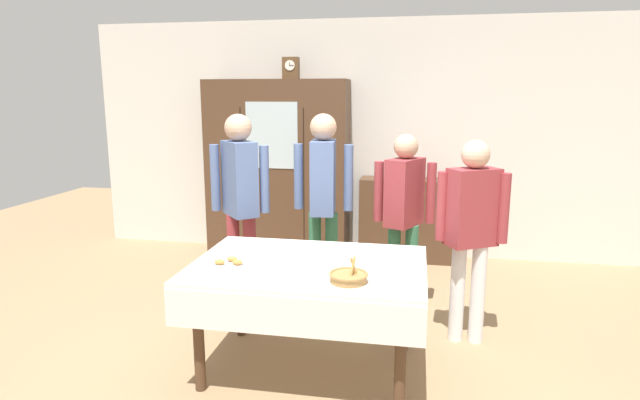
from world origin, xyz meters
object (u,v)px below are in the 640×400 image
Objects in this scene: person_by_cabinet at (240,192)px; pastry_plate at (229,264)px; mantel_clock at (291,68)px; bookshelf_low at (408,220)px; wall_cabinet at (278,169)px; dining_table at (308,279)px; spoon_mid_left at (408,261)px; spoon_near_left at (392,284)px; tea_cup_far_left at (358,250)px; tea_cup_near_left at (305,276)px; book_stack at (410,175)px; person_beside_shelf at (323,190)px; tea_cup_back_edge at (240,249)px; tea_cup_mid_left at (277,273)px; bread_basket at (349,277)px; person_behind_table_right at (404,206)px; spoon_far_left at (270,245)px; person_near_right_end at (472,223)px.

pastry_plate is at bearing -74.95° from person_by_cabinet.
mantel_clock is 2.15m from bookshelf_low.
pastry_plate is at bearing -81.68° from wall_cabinet.
dining_table is 0.68m from spoon_mid_left.
wall_cabinet reaches higher than spoon_near_left.
dining_table is 11.87× the size of tea_cup_far_left.
book_stack is at bearing 79.14° from tea_cup_near_left.
book_stack is 0.13× the size of person_beside_shelf.
tea_cup_near_left is 1.09× the size of spoon_mid_left.
tea_cup_back_edge is 1.18m from spoon_near_left.
tea_cup_near_left is at bearing -74.98° from mantel_clock.
book_stack reaches higher than bookshelf_low.
spoon_near_left is 1.61m from person_beside_shelf.
tea_cup_mid_left is (-0.14, -0.28, 0.13)m from dining_table.
book_stack is at bearing 84.02° from bread_basket.
book_stack is 1.73× the size of tea_cup_mid_left.
spoon_mid_left is at bearing 0.38° from tea_cup_back_edge.
person_behind_table_right is at bearing -43.31° from wall_cabinet.
mantel_clock reaches higher than pastry_plate.
tea_cup_far_left is 1.01m from person_beside_shelf.
bread_basket reaches higher than tea_cup_near_left.
bread_basket is 0.14× the size of person_beside_shelf.
mantel_clock is 2.87m from tea_cup_far_left.
wall_cabinet is 1.19× the size of person_beside_shelf.
spoon_mid_left is 0.07× the size of person_by_cabinet.
spoon_mid_left is (0.34, 0.46, -0.03)m from bread_basket.
bread_basket reaches higher than spoon_mid_left.
bread_basket is at bearing -44.34° from spoon_far_left.
bread_basket reaches higher than tea_cup_back_edge.
person_beside_shelf is at bearing 105.99° from bread_basket.
tea_cup_near_left is (-0.57, -2.95, 0.32)m from bookshelf_low.
mantel_clock reaches higher than person_behind_table_right.
spoon_far_left is 1.04m from spoon_mid_left.
person_near_right_end reaches higher than spoon_mid_left.
dining_table is 0.53m from pastry_plate.
spoon_far_left is at bearing -53.94° from person_by_cabinet.
wall_cabinet is 15.60× the size of tea_cup_far_left.
person_near_right_end reaches higher than spoon_near_left.
pastry_plate is 1.19m from spoon_mid_left.
pastry_plate is (0.23, -2.71, -1.38)m from mantel_clock.
tea_cup_mid_left is (-0.75, -2.92, -0.19)m from book_stack.
book_stack is 1.73× the size of tea_cup_back_edge.
tea_cup_mid_left is at bearing -127.64° from tea_cup_far_left.
pastry_plate is at bearing -129.98° from person_behind_table_right.
wall_cabinet is at bearing 93.66° from person_by_cabinet.
person_behind_table_right is at bearing 63.63° from tea_cup_mid_left.
pastry_plate is (0.40, -2.71, -0.24)m from wall_cabinet.
person_near_right_end is (0.49, -1.98, -0.04)m from book_stack.
tea_cup_back_edge is 1.09× the size of spoon_far_left.
tea_cup_back_edge is at bearing -172.37° from tea_cup_far_left.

